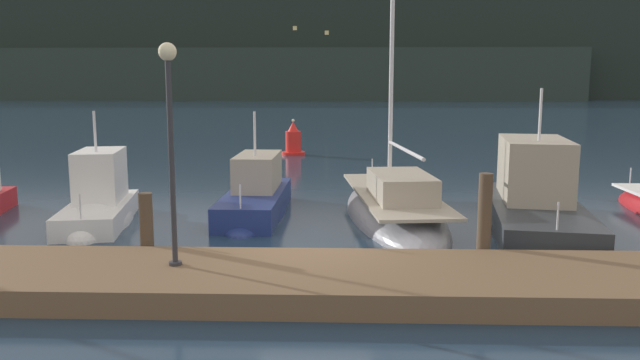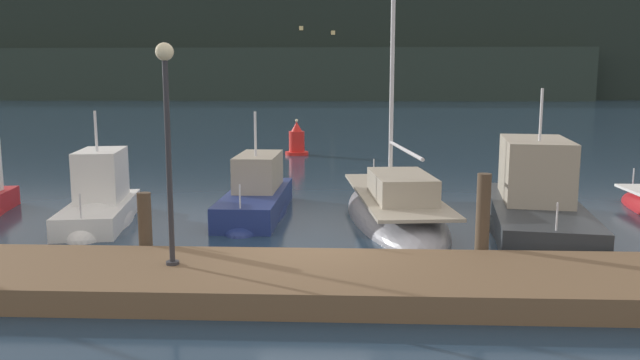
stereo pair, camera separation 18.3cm
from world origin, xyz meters
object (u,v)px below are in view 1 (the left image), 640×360
sailboat_berth_6 (394,213)px  dock_lamppost (170,119)px  motorboat_berth_7 (535,213)px  motorboat_berth_4 (99,213)px  channel_buoy (293,142)px  motorboat_berth_5 (256,203)px

sailboat_berth_6 → dock_lamppost: size_ratio=3.08×
motorboat_berth_7 → dock_lamppost: 9.97m
motorboat_berth_4 → channel_buoy: size_ratio=2.61×
motorboat_berth_5 → channel_buoy: 14.49m
motorboat_berth_7 → dock_lamppost: (-8.08, -5.15, 2.74)m
sailboat_berth_6 → motorboat_berth_5: bearing=173.3°
motorboat_berth_4 → sailboat_berth_6: size_ratio=0.39×
motorboat_berth_4 → channel_buoy: 16.33m
motorboat_berth_7 → motorboat_berth_5: bearing=169.4°
sailboat_berth_6 → dock_lamppost: sailboat_berth_6 is taller
dock_lamppost → motorboat_berth_4: bearing=123.5°
motorboat_berth_5 → channel_buoy: size_ratio=3.10×
motorboat_berth_4 → motorboat_berth_5: (4.03, 1.33, 0.01)m
sailboat_berth_6 → dock_lamppost: bearing=-126.4°
dock_lamppost → motorboat_berth_7: bearing=32.5°
channel_buoy → motorboat_berth_5: bearing=-89.9°
motorboat_berth_4 → sailboat_berth_6: (7.95, 0.87, -0.15)m
motorboat_berth_5 → motorboat_berth_4: bearing=-161.7°
sailboat_berth_6 → channel_buoy: size_ratio=6.65×
motorboat_berth_5 → channel_buoy: motorboat_berth_5 is taller
motorboat_berth_4 → sailboat_berth_6: 8.00m
sailboat_berth_6 → channel_buoy: (-3.96, 14.95, 0.54)m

